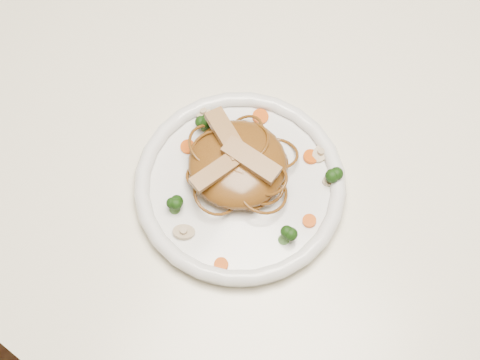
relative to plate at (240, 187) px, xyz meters
The scene contains 20 objects.
ground 0.76m from the plate, 66.98° to the left, with size 4.00×4.00×0.00m, color brown.
table 0.14m from the plate, 66.98° to the left, with size 1.20×0.80×0.75m.
plate is the anchor object (origin of this frame).
noodle_mound 0.03m from the plate, 135.49° to the left, with size 0.12×0.12×0.04m, color brown.
chicken_a 0.06m from the plate, 80.30° to the left, with size 0.07×0.02×0.01m, color #9C7249.
chicken_b 0.07m from the plate, 146.25° to the left, with size 0.07×0.02×0.01m, color #9C7249.
chicken_c 0.06m from the plate, 136.87° to the right, with size 0.06×0.02×0.01m, color #9C7249.
broccoli_0 0.12m from the plate, 38.89° to the left, with size 0.03×0.03×0.03m, color #173C0C, non-canonical shape.
broccoli_1 0.10m from the plate, 155.38° to the left, with size 0.03×0.03×0.03m, color #173C0C, non-canonical shape.
broccoli_2 0.09m from the plate, 120.46° to the right, with size 0.03×0.03×0.03m, color #173C0C, non-canonical shape.
broccoli_3 0.09m from the plate, 17.32° to the right, with size 0.02×0.02×0.03m, color #173C0C, non-canonical shape.
carrot_0 0.10m from the plate, 59.87° to the left, with size 0.02×0.02×0.01m, color #CC4707.
carrot_1 0.09m from the plate, behind, with size 0.02×0.02×0.01m, color #CC4707.
carrot_2 0.10m from the plate, ahead, with size 0.02×0.02×0.01m, color #CC4707.
carrot_3 0.10m from the plate, 111.60° to the left, with size 0.02×0.02×0.01m, color #CC4707.
carrot_4 0.11m from the plate, 64.96° to the right, with size 0.02×0.02×0.01m, color #CC4707.
mushroom_0 0.09m from the plate, 99.47° to the right, with size 0.03×0.03×0.01m, color beige.
mushroom_1 0.11m from the plate, 39.47° to the left, with size 0.02×0.02×0.01m, color beige.
mushroom_2 0.11m from the plate, 152.22° to the left, with size 0.03×0.03×0.01m, color beige.
mushroom_3 0.11m from the plate, 59.41° to the left, with size 0.03×0.03×0.01m, color beige.
Camera 1 is at (0.19, -0.37, 1.57)m, focal length 52.79 mm.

